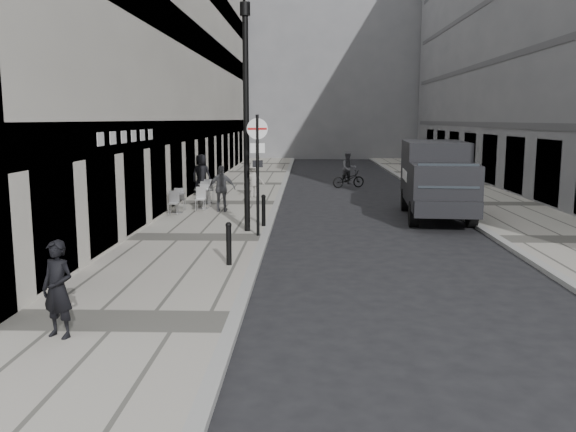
% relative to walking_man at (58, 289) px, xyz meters
% --- Properties ---
extents(ground, '(120.00, 120.00, 0.00)m').
position_rel_walking_man_xyz_m(ground, '(2.70, -1.86, -0.92)').
color(ground, black).
rests_on(ground, ground).
extents(sidewalk, '(4.00, 60.00, 0.12)m').
position_rel_walking_man_xyz_m(sidewalk, '(0.70, 16.14, -0.86)').
color(sidewalk, gray).
rests_on(sidewalk, ground).
extents(far_sidewalk, '(4.00, 60.00, 0.12)m').
position_rel_walking_man_xyz_m(far_sidewalk, '(11.70, 16.14, -0.86)').
color(far_sidewalk, gray).
rests_on(far_sidewalk, ground).
extents(building_left, '(4.00, 45.00, 18.00)m').
position_rel_walking_man_xyz_m(building_left, '(-3.30, 22.64, 8.08)').
color(building_left, beige).
rests_on(building_left, ground).
extents(building_far, '(24.00, 16.00, 22.00)m').
position_rel_walking_man_xyz_m(building_far, '(4.20, 54.14, 10.08)').
color(building_far, slate).
rests_on(building_far, ground).
extents(walking_man, '(0.68, 0.56, 1.59)m').
position_rel_walking_man_xyz_m(walking_man, '(0.00, 0.00, 0.00)').
color(walking_man, black).
rests_on(walking_man, sidewalk).
extents(sign_post, '(0.62, 0.13, 3.62)m').
position_rel_walking_man_xyz_m(sign_post, '(2.50, 8.77, 1.52)').
color(sign_post, black).
rests_on(sign_post, sidewalk).
extents(lamppost, '(0.31, 0.31, 6.93)m').
position_rel_walking_man_xyz_m(lamppost, '(2.10, 9.53, 3.06)').
color(lamppost, black).
rests_on(lamppost, sidewalk).
extents(bollard_near, '(0.13, 0.13, 0.97)m').
position_rel_walking_man_xyz_m(bollard_near, '(2.55, 10.44, -0.31)').
color(bollard_near, black).
rests_on(bollard_near, sidewalk).
extents(bollard_far, '(0.13, 0.13, 0.98)m').
position_rel_walking_man_xyz_m(bollard_far, '(2.10, 5.00, -0.31)').
color(bollard_far, black).
rests_on(bollard_far, sidewalk).
extents(panel_van, '(2.66, 6.07, 2.79)m').
position_rel_walking_man_xyz_m(panel_van, '(8.72, 13.12, 0.65)').
color(panel_van, black).
rests_on(panel_van, ground).
extents(cyclist, '(1.86, 1.16, 1.90)m').
position_rel_walking_man_xyz_m(cyclist, '(6.17, 22.98, -0.17)').
color(cyclist, black).
rests_on(cyclist, ground).
extents(pedestrian_a, '(1.05, 0.47, 1.76)m').
position_rel_walking_man_xyz_m(pedestrian_a, '(0.75, 13.56, 0.08)').
color(pedestrian_a, '#4E4E52').
rests_on(pedestrian_a, sidewalk).
extents(pedestrian_b, '(1.00, 0.59, 1.54)m').
position_rel_walking_man_xyz_m(pedestrian_b, '(1.59, 17.91, -0.02)').
color(pedestrian_b, '#9B968F').
rests_on(pedestrian_b, sidewalk).
extents(pedestrian_c, '(1.05, 0.82, 1.89)m').
position_rel_walking_man_xyz_m(pedestrian_c, '(-0.90, 18.53, 0.15)').
color(pedestrian_c, black).
rests_on(pedestrian_c, sidewalk).
extents(cafe_table_near, '(0.69, 1.55, 0.88)m').
position_rel_walking_man_xyz_m(cafe_table_near, '(-0.90, 13.16, -0.35)').
color(cafe_table_near, '#B2B2B4').
rests_on(cafe_table_near, sidewalk).
extents(cafe_table_mid, '(0.71, 1.59, 0.91)m').
position_rel_walking_man_xyz_m(cafe_table_mid, '(-0.10, 14.25, -0.34)').
color(cafe_table_mid, silver).
rests_on(cafe_table_mid, sidewalk).
extents(cafe_table_far, '(0.73, 1.65, 0.94)m').
position_rel_walking_man_xyz_m(cafe_table_far, '(-0.22, 16.00, -0.32)').
color(cafe_table_far, silver).
rests_on(cafe_table_far, sidewalk).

